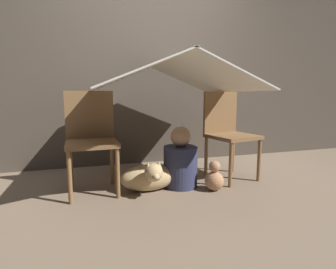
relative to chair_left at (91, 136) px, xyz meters
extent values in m
plane|color=#7A6651|center=(0.70, -0.29, -0.51)|extent=(8.80, 8.80, 0.00)
cube|color=#4C4238|center=(0.70, 0.88, 0.74)|extent=(7.00, 0.05, 2.50)
cylinder|color=brown|center=(-0.18, -0.28, -0.29)|extent=(0.04, 0.04, 0.43)
cylinder|color=brown|center=(0.20, -0.26, -0.29)|extent=(0.04, 0.04, 0.43)
cylinder|color=brown|center=(-0.19, 0.10, -0.29)|extent=(0.04, 0.04, 0.43)
cylinder|color=brown|center=(0.19, 0.12, -0.29)|extent=(0.04, 0.04, 0.43)
cube|color=brown|center=(0.00, -0.08, -0.06)|extent=(0.45, 0.45, 0.04)
cube|color=brown|center=(0.00, 0.12, 0.18)|extent=(0.44, 0.05, 0.44)
cylinder|color=brown|center=(1.25, -0.30, -0.29)|extent=(0.04, 0.04, 0.43)
cylinder|color=brown|center=(1.62, -0.23, -0.29)|extent=(0.04, 0.04, 0.43)
cylinder|color=brown|center=(1.17, 0.07, -0.29)|extent=(0.04, 0.04, 0.43)
cylinder|color=brown|center=(1.54, 0.15, -0.29)|extent=(0.04, 0.04, 0.43)
cube|color=brown|center=(1.40, -0.08, -0.06)|extent=(0.52, 0.52, 0.04)
cube|color=brown|center=(1.35, 0.12, 0.18)|extent=(0.43, 0.12, 0.44)
cube|color=silver|center=(0.35, -0.08, 0.54)|extent=(0.70, 1.33, 0.29)
cube|color=silver|center=(1.05, -0.08, 0.54)|extent=(0.70, 1.33, 0.29)
cube|color=silver|center=(0.70, -0.08, 0.68)|extent=(0.04, 1.33, 0.01)
cylinder|color=#2D3351|center=(0.81, -0.13, -0.31)|extent=(0.33, 0.33, 0.39)
sphere|color=tan|center=(0.81, -0.13, -0.02)|extent=(0.19, 0.19, 0.19)
ellipsoid|color=tan|center=(0.49, -0.16, -0.39)|extent=(0.51, 0.23, 0.24)
sphere|color=tan|center=(0.49, -0.35, -0.28)|extent=(0.16, 0.16, 0.16)
ellipsoid|color=tan|center=(0.49, -0.42, -0.30)|extent=(0.06, 0.08, 0.06)
cone|color=tan|center=(0.44, -0.35, -0.22)|extent=(0.06, 0.06, 0.07)
cone|color=tan|center=(0.54, -0.35, -0.22)|extent=(0.06, 0.06, 0.07)
sphere|color=tan|center=(1.07, -0.33, -0.42)|extent=(0.18, 0.18, 0.18)
sphere|color=tan|center=(1.07, -0.33, -0.28)|extent=(0.11, 0.11, 0.11)
camera|label=1|loc=(-0.02, -2.43, 0.35)|focal=28.00mm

